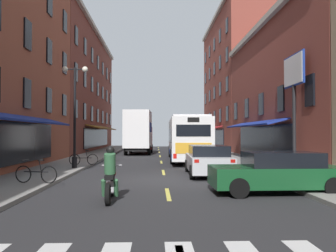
% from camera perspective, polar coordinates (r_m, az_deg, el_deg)
% --- Properties ---
extents(ground_plane, '(34.80, 80.00, 0.10)m').
position_cam_1_polar(ground_plane, '(15.23, -0.50, -9.10)').
color(ground_plane, '#28282B').
extents(lane_centre_dashes, '(0.14, 73.90, 0.01)m').
position_cam_1_polar(lane_centre_dashes, '(14.98, -0.47, -9.03)').
color(lane_centre_dashes, '#DBCC4C').
rests_on(lane_centre_dashes, ground).
extents(sidewalk_left, '(3.00, 80.00, 0.14)m').
position_cam_1_polar(sidewalk_left, '(16.17, -22.12, -8.12)').
color(sidewalk_left, gray).
rests_on(sidewalk_left, ground).
extents(sidewalk_right, '(3.00, 80.00, 0.14)m').
position_cam_1_polar(sidewalk_right, '(16.47, 20.70, -8.00)').
color(sidewalk_right, gray).
rests_on(sidewalk_right, ground).
extents(billboard_sign, '(0.40, 2.58, 6.16)m').
position_cam_1_polar(billboard_sign, '(19.95, 20.06, 6.66)').
color(billboard_sign, black).
rests_on(billboard_sign, sidewalk_right).
extents(transit_bus, '(2.84, 11.55, 3.21)m').
position_cam_1_polar(transit_bus, '(26.22, 3.13, -2.01)').
color(transit_bus, silver).
rests_on(transit_bus, ground).
extents(box_truck, '(2.69, 7.07, 4.21)m').
position_cam_1_polar(box_truck, '(34.30, -4.82, -1.13)').
color(box_truck, '#B21E19').
rests_on(box_truck, ground).
extents(sedan_near, '(2.06, 4.77, 1.31)m').
position_cam_1_polar(sedan_near, '(43.35, -4.05, -3.05)').
color(sedan_near, '#515154').
rests_on(sedan_near, ground).
extents(sedan_mid, '(2.10, 4.56, 1.46)m').
position_cam_1_polar(sedan_mid, '(16.97, 6.63, -5.60)').
color(sedan_mid, silver).
rests_on(sedan_mid, ground).
extents(sedan_far, '(4.47, 2.00, 1.40)m').
position_cam_1_polar(sedan_far, '(12.44, 17.66, -7.27)').
color(sedan_far, '#144723').
rests_on(sedan_far, ground).
extents(motorcycle_rider, '(0.62, 2.07, 1.66)m').
position_cam_1_polar(motorcycle_rider, '(10.67, -9.51, -8.33)').
color(motorcycle_rider, black).
rests_on(motorcycle_rider, ground).
extents(bicycle_near, '(1.69, 0.50, 0.91)m').
position_cam_1_polar(bicycle_near, '(14.21, -20.93, -7.34)').
color(bicycle_near, black).
rests_on(bicycle_near, sidewalk_left).
extents(bicycle_mid, '(1.71, 0.48, 0.91)m').
position_cam_1_polar(bicycle_mid, '(21.35, -13.73, -5.32)').
color(bicycle_mid, black).
rests_on(bicycle_mid, sidewalk_left).
extents(street_lamp_twin, '(1.42, 0.32, 5.62)m').
position_cam_1_polar(street_lamp_twin, '(19.81, -15.13, 2.30)').
color(street_lamp_twin, black).
rests_on(street_lamp_twin, sidewalk_left).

